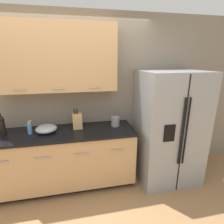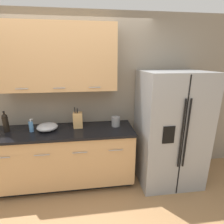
{
  "view_description": "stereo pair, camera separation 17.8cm",
  "coord_description": "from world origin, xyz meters",
  "px_view_note": "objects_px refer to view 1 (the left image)",
  "views": [
    {
      "loc": [
        0.09,
        -1.53,
        1.92
      ],
      "look_at": [
        0.6,
        0.91,
        1.16
      ],
      "focal_mm": 28.0,
      "sensor_mm": 36.0,
      "label": 1
    },
    {
      "loc": [
        0.27,
        -1.56,
        1.92
      ],
      "look_at": [
        0.6,
        0.91,
        1.16
      ],
      "focal_mm": 28.0,
      "sensor_mm": 36.0,
      "label": 2
    }
  ],
  "objects_px": {
    "refrigerator": "(168,127)",
    "soap_dispenser": "(30,129)",
    "steel_canister": "(115,121)",
    "knife_block": "(77,121)",
    "mixing_bowl": "(46,129)",
    "wine_bottle": "(2,125)"
  },
  "relations": [
    {
      "from": "refrigerator",
      "to": "steel_canister",
      "type": "bearing_deg",
      "value": 169.98
    },
    {
      "from": "steel_canister",
      "to": "mixing_bowl",
      "type": "distance_m",
      "value": 1.02
    },
    {
      "from": "wine_bottle",
      "to": "soap_dispenser",
      "type": "distance_m",
      "value": 0.36
    },
    {
      "from": "knife_block",
      "to": "wine_bottle",
      "type": "xyz_separation_m",
      "value": [
        -1.02,
        -0.03,
        0.02
      ]
    },
    {
      "from": "knife_block",
      "to": "wine_bottle",
      "type": "height_order",
      "value": "knife_block"
    },
    {
      "from": "knife_block",
      "to": "soap_dispenser",
      "type": "distance_m",
      "value": 0.67
    },
    {
      "from": "knife_block",
      "to": "soap_dispenser",
      "type": "bearing_deg",
      "value": -173.49
    },
    {
      "from": "wine_bottle",
      "to": "soap_dispenser",
      "type": "xyz_separation_m",
      "value": [
        0.36,
        -0.05,
        -0.06
      ]
    },
    {
      "from": "refrigerator",
      "to": "knife_block",
      "type": "bearing_deg",
      "value": 173.24
    },
    {
      "from": "refrigerator",
      "to": "soap_dispenser",
      "type": "xyz_separation_m",
      "value": [
        -2.07,
        0.09,
        0.11
      ]
    },
    {
      "from": "wine_bottle",
      "to": "mixing_bowl",
      "type": "bearing_deg",
      "value": -3.08
    },
    {
      "from": "refrigerator",
      "to": "mixing_bowl",
      "type": "bearing_deg",
      "value": 176.66
    },
    {
      "from": "steel_canister",
      "to": "refrigerator",
      "type": "bearing_deg",
      "value": -10.02
    },
    {
      "from": "refrigerator",
      "to": "wine_bottle",
      "type": "height_order",
      "value": "refrigerator"
    },
    {
      "from": "soap_dispenser",
      "to": "mixing_bowl",
      "type": "bearing_deg",
      "value": 4.33
    },
    {
      "from": "wine_bottle",
      "to": "soap_dispenser",
      "type": "bearing_deg",
      "value": -7.58
    },
    {
      "from": "wine_bottle",
      "to": "steel_canister",
      "type": "height_order",
      "value": "wine_bottle"
    },
    {
      "from": "knife_block",
      "to": "wine_bottle",
      "type": "distance_m",
      "value": 1.02
    },
    {
      "from": "soap_dispenser",
      "to": "mixing_bowl",
      "type": "height_order",
      "value": "soap_dispenser"
    },
    {
      "from": "steel_canister",
      "to": "knife_block",
      "type": "bearing_deg",
      "value": 177.99
    },
    {
      "from": "soap_dispenser",
      "to": "mixing_bowl",
      "type": "xyz_separation_m",
      "value": [
        0.22,
        0.02,
        -0.03
      ]
    },
    {
      "from": "refrigerator",
      "to": "wine_bottle",
      "type": "xyz_separation_m",
      "value": [
        -2.43,
        0.14,
        0.17
      ]
    }
  ]
}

